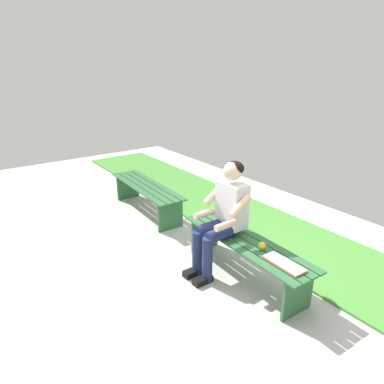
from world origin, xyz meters
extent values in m
cube|color=#B2B2AD|center=(1.09, 1.00, -0.02)|extent=(10.00, 7.00, 0.04)
cube|color=#478C38|center=(1.09, -1.03, 0.01)|extent=(9.00, 1.34, 0.03)
cube|color=#2D6038|center=(-0.01, -0.17, 0.44)|extent=(1.70, 0.16, 0.02)
cube|color=#2D6038|center=(0.00, -0.06, 0.44)|extent=(1.70, 0.16, 0.02)
cube|color=#2D6038|center=(0.00, 0.06, 0.44)|extent=(1.70, 0.16, 0.02)
cube|color=#2D6038|center=(0.01, 0.17, 0.44)|extent=(1.70, 0.16, 0.02)
cube|color=#2D6038|center=(-0.73, 0.03, 0.21)|extent=(0.04, 0.39, 0.43)
cube|color=#2D6038|center=(0.73, -0.03, 0.21)|extent=(0.04, 0.39, 0.43)
cube|color=#2D6038|center=(2.17, -0.17, 0.44)|extent=(1.69, 0.16, 0.02)
cube|color=#2D6038|center=(2.17, -0.06, 0.44)|extent=(1.69, 0.16, 0.02)
cube|color=#2D6038|center=(2.17, 0.06, 0.44)|extent=(1.69, 0.16, 0.02)
cube|color=#2D6038|center=(2.18, 0.17, 0.44)|extent=(1.69, 0.16, 0.02)
cube|color=#2D6038|center=(1.45, 0.03, 0.21)|extent=(0.04, 0.39, 0.43)
cube|color=#2D6038|center=(2.90, -0.03, 0.21)|extent=(0.04, 0.39, 0.43)
cube|color=silver|center=(0.26, -0.02, 0.77)|extent=(0.34, 0.20, 0.50)
sphere|color=beige|center=(0.26, -0.01, 1.15)|extent=(0.20, 0.20, 0.20)
ellipsoid|color=black|center=(0.26, -0.04, 1.18)|extent=(0.20, 0.19, 0.15)
cylinder|color=navy|center=(0.17, 0.18, 0.52)|extent=(0.13, 0.40, 0.13)
cylinder|color=navy|center=(0.35, 0.18, 0.52)|extent=(0.13, 0.40, 0.13)
cylinder|color=navy|center=(0.17, 0.38, 0.26)|extent=(0.11, 0.11, 0.52)
cube|color=black|center=(0.17, 0.44, 0.04)|extent=(0.10, 0.22, 0.07)
cylinder|color=navy|center=(0.35, 0.38, 0.26)|extent=(0.11, 0.11, 0.52)
cube|color=black|center=(0.35, 0.44, 0.04)|extent=(0.10, 0.22, 0.07)
cylinder|color=beige|center=(0.05, 0.06, 0.84)|extent=(0.08, 0.28, 0.23)
cylinder|color=beige|center=(0.08, 0.22, 0.66)|extent=(0.07, 0.26, 0.07)
cylinder|color=beige|center=(0.47, 0.06, 0.84)|extent=(0.08, 0.28, 0.23)
cylinder|color=beige|center=(0.43, 0.22, 0.66)|extent=(0.07, 0.26, 0.07)
sphere|color=gold|center=(-0.23, 0.00, 0.49)|extent=(0.08, 0.08, 0.08)
cube|color=white|center=(-0.66, 0.04, 0.46)|extent=(0.21, 0.16, 0.02)
cube|color=white|center=(-0.45, 0.04, 0.46)|extent=(0.21, 0.16, 0.02)
cube|color=red|center=(-0.55, 0.04, 0.45)|extent=(0.42, 0.17, 0.01)
camera|label=1|loc=(-2.29, 2.35, 2.21)|focal=32.16mm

